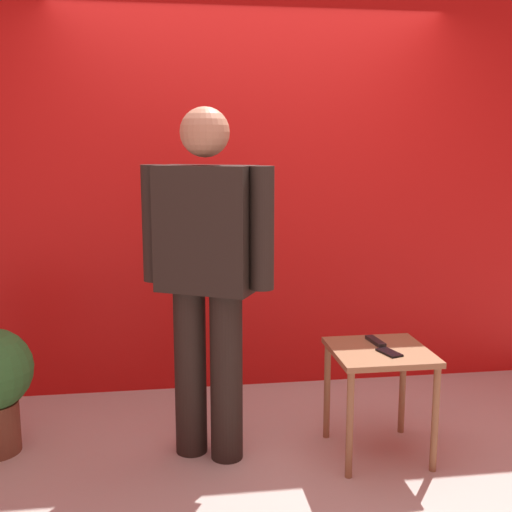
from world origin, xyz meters
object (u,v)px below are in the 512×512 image
object	(u,v)px
tv_remote	(376,341)
standing_person	(207,268)
cell_phone	(389,353)
side_table	(379,366)

from	to	relation	value
tv_remote	standing_person	bearing A→B (deg)	171.87
cell_phone	tv_remote	world-z (taller)	tv_remote
cell_phone	tv_remote	size ratio (longest dim) A/B	0.85
cell_phone	tv_remote	xyz separation A→B (m)	(-0.01, 0.18, 0.01)
standing_person	side_table	bearing A→B (deg)	-7.50
side_table	tv_remote	size ratio (longest dim) A/B	3.43
standing_person	tv_remote	distance (m)	1.00
tv_remote	side_table	bearing A→B (deg)	-103.02
standing_person	side_table	xyz separation A→B (m)	(0.89, -0.12, -0.53)
standing_person	side_table	size ratio (longest dim) A/B	3.12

